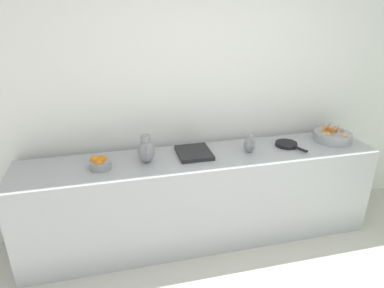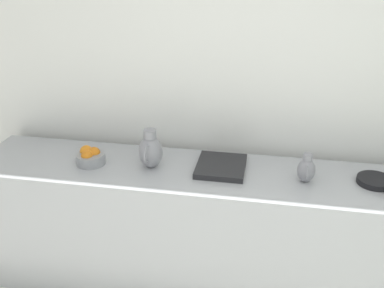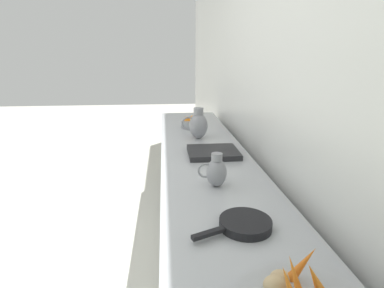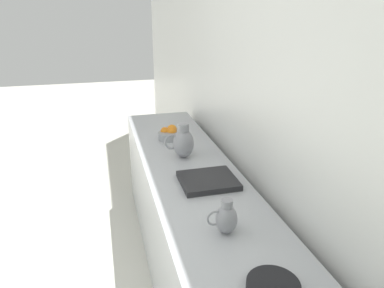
{
  "view_description": "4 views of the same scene",
  "coord_description": "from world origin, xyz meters",
  "px_view_note": "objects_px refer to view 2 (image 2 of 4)",
  "views": [
    {
      "loc": [
        1.17,
        -1.01,
        2.2
      ],
      "look_at": [
        -1.35,
        -0.39,
        1.09
      ],
      "focal_mm": 32.19,
      "sensor_mm": 36.0,
      "label": 1
    },
    {
      "loc": [
        0.88,
        -0.04,
        2.18
      ],
      "look_at": [
        -1.52,
        -0.48,
        1.07
      ],
      "focal_mm": 41.63,
      "sensor_mm": 36.0,
      "label": 2
    },
    {
      "loc": [
        -1.26,
        1.63,
        1.54
      ],
      "look_at": [
        -1.43,
        -0.11,
        1.02
      ],
      "focal_mm": 28.28,
      "sensor_mm": 36.0,
      "label": 3
    },
    {
      "loc": [
        -1.0,
        1.57,
        1.9
      ],
      "look_at": [
        -1.53,
        -0.49,
        1.08
      ],
      "focal_mm": 33.37,
      "sensor_mm": 36.0,
      "label": 4
    }
  ],
  "objects_px": {
    "orange_bowl": "(90,156)",
    "metal_pitcher_tall": "(150,151)",
    "skillet_on_counter": "(375,181)",
    "metal_pitcher_short": "(306,169)"
  },
  "relations": [
    {
      "from": "metal_pitcher_short",
      "to": "skillet_on_counter",
      "type": "distance_m",
      "value": 0.41
    },
    {
      "from": "orange_bowl",
      "to": "skillet_on_counter",
      "type": "xyz_separation_m",
      "value": [
        -0.05,
        1.75,
        -0.03
      ]
    },
    {
      "from": "metal_pitcher_tall",
      "to": "metal_pitcher_short",
      "type": "xyz_separation_m",
      "value": [
        0.01,
        0.95,
        -0.03
      ]
    },
    {
      "from": "orange_bowl",
      "to": "metal_pitcher_tall",
      "type": "height_order",
      "value": "metal_pitcher_tall"
    },
    {
      "from": "metal_pitcher_tall",
      "to": "skillet_on_counter",
      "type": "distance_m",
      "value": 1.36
    },
    {
      "from": "metal_pitcher_tall",
      "to": "skillet_on_counter",
      "type": "relative_size",
      "value": 0.77
    },
    {
      "from": "metal_pitcher_short",
      "to": "skillet_on_counter",
      "type": "height_order",
      "value": "metal_pitcher_short"
    },
    {
      "from": "metal_pitcher_tall",
      "to": "metal_pitcher_short",
      "type": "bearing_deg",
      "value": 89.23
    },
    {
      "from": "orange_bowl",
      "to": "metal_pitcher_tall",
      "type": "distance_m",
      "value": 0.4
    },
    {
      "from": "metal_pitcher_short",
      "to": "metal_pitcher_tall",
      "type": "bearing_deg",
      "value": -90.77
    }
  ]
}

